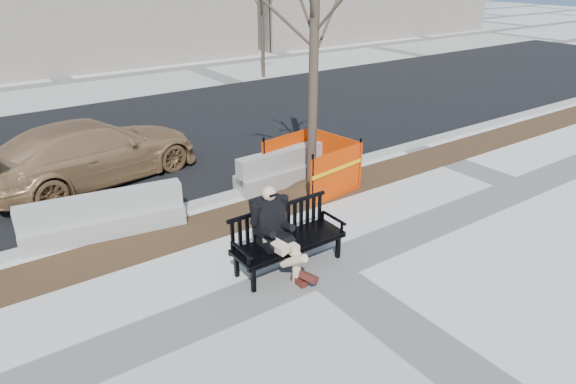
# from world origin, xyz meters

# --- Properties ---
(ground) EXTENTS (120.00, 120.00, 0.00)m
(ground) POSITION_xyz_m (0.00, 0.00, 0.00)
(ground) COLOR beige
(ground) RESTS_ON ground
(mulch_strip) EXTENTS (40.00, 1.20, 0.02)m
(mulch_strip) POSITION_xyz_m (0.00, 2.60, 0.00)
(mulch_strip) COLOR #47301C
(mulch_strip) RESTS_ON ground
(asphalt_street) EXTENTS (60.00, 10.40, 0.01)m
(asphalt_street) POSITION_xyz_m (0.00, 8.80, 0.00)
(asphalt_street) COLOR black
(asphalt_street) RESTS_ON ground
(curb) EXTENTS (60.00, 0.25, 0.12)m
(curb) POSITION_xyz_m (0.00, 3.55, 0.06)
(curb) COLOR #9E9B93
(curb) RESTS_ON ground
(bench) EXTENTS (2.11, 0.77, 1.12)m
(bench) POSITION_xyz_m (-0.43, 0.38, 0.00)
(bench) COLOR black
(bench) RESTS_ON ground
(seated_man) EXTENTS (0.69, 1.14, 1.58)m
(seated_man) POSITION_xyz_m (-0.71, 0.44, 0.00)
(seated_man) COLOR black
(seated_man) RESTS_ON ground
(tree_fence) EXTENTS (2.89, 2.89, 6.38)m
(tree_fence) POSITION_xyz_m (1.99, 2.91, 0.00)
(tree_fence) COLOR #FF4100
(tree_fence) RESTS_ON ground
(sedan) EXTENTS (5.57, 3.14, 1.52)m
(sedan) POSITION_xyz_m (-2.10, 6.34, 0.00)
(sedan) COLOR #9C7449
(sedan) RESTS_ON ground
(jersey_barrier_left) EXTENTS (3.17, 1.09, 0.89)m
(jersey_barrier_left) POSITION_xyz_m (-2.75, 3.45, 0.00)
(jersey_barrier_left) COLOR #9B9991
(jersey_barrier_left) RESTS_ON ground
(jersey_barrier_right) EXTENTS (3.08, 0.71, 0.88)m
(jersey_barrier_right) POSITION_xyz_m (1.89, 3.54, 0.00)
(jersey_barrier_right) COLOR gray
(jersey_barrier_right) RESTS_ON ground
(far_tree_right) EXTENTS (2.27, 2.27, 4.94)m
(far_tree_right) POSITION_xyz_m (7.95, 14.43, 0.00)
(far_tree_right) COLOR #41352A
(far_tree_right) RESTS_ON ground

